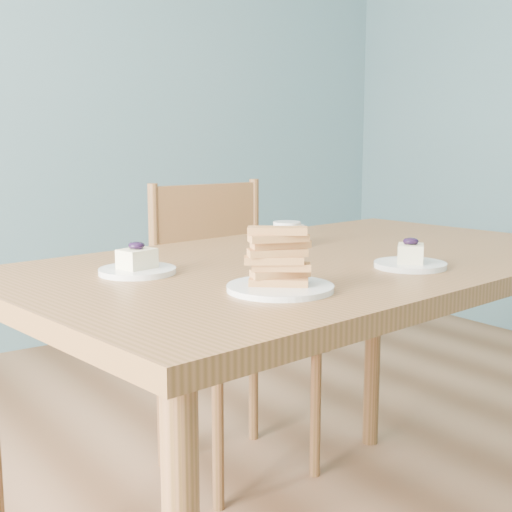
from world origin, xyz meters
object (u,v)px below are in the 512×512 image
cheesecake_plate_near (410,260)px  biscotti_plate (280,269)px  dining_table (318,290)px  coffee_cup (287,235)px  cheesecake_plate_far (137,266)px  dining_chair (230,326)px

cheesecake_plate_near → biscotti_plate: 0.39m
dining_table → coffee_cup: bearing=66.9°
dining_table → biscotti_plate: biscotti_plate is taller
coffee_cup → biscotti_plate: bearing=-107.2°
dining_table → cheesecake_plate_near: bearing=-76.1°
dining_table → biscotti_plate: size_ratio=7.80×
cheesecake_plate_near → cheesecake_plate_far: cheesecake_plate_far is taller
cheesecake_plate_far → biscotti_plate: bearing=-64.6°
cheesecake_plate_near → coffee_cup: 0.42m
dining_table → dining_chair: dining_chair is taller
dining_chair → cheesecake_plate_far: 0.86m
cheesecake_plate_far → biscotti_plate: (0.15, -0.32, 0.03)m
cheesecake_plate_far → dining_table: bearing=-9.0°
dining_table → dining_chair: bearing=70.8°
dining_table → dining_chair: size_ratio=1.69×
cheesecake_plate_near → cheesecake_plate_far: bearing=151.5°
dining_chair → cheesecake_plate_far: bearing=-137.7°
cheesecake_plate_near → coffee_cup: size_ratio=1.25×
dining_chair → cheesecake_plate_near: dining_chair is taller
dining_chair → biscotti_plate: dining_chair is taller
dining_table → cheesecake_plate_near: size_ratio=9.93×
cheesecake_plate_near → biscotti_plate: (-0.39, -0.02, 0.03)m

